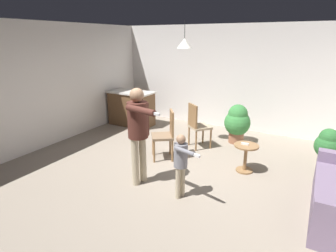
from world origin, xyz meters
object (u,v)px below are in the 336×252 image
(kitchen_counter, at_px, (132,108))
(person_adult, at_px, (138,126))
(spare_remote_on_table, at_px, (245,144))
(dining_chair_by_counter, at_px, (197,124))
(side_table_by_couch, at_px, (246,155))
(dining_chair_near_wall, at_px, (166,133))
(potted_plant_by_wall, at_px, (328,145))
(potted_plant_corner, at_px, (237,122))
(person_child, at_px, (181,159))

(kitchen_counter, distance_m, person_adult, 3.37)
(spare_remote_on_table, bearing_deg, person_adult, -137.47)
(dining_chair_by_counter, bearing_deg, person_adult, -56.16)
(kitchen_counter, distance_m, spare_remote_on_table, 3.73)
(side_table_by_couch, distance_m, spare_remote_on_table, 0.21)
(side_table_by_couch, relative_size, dining_chair_near_wall, 0.52)
(side_table_by_couch, bearing_deg, potted_plant_by_wall, 38.90)
(side_table_by_couch, relative_size, spare_remote_on_table, 4.00)
(side_table_by_couch, distance_m, dining_chair_by_counter, 1.41)
(potted_plant_by_wall, bearing_deg, dining_chair_by_counter, -170.85)
(side_table_by_couch, xyz_separation_m, potted_plant_corner, (-0.56, 1.37, 0.18))
(dining_chair_by_counter, distance_m, potted_plant_corner, 1.01)
(kitchen_counter, relative_size, dining_chair_by_counter, 1.26)
(person_adult, xyz_separation_m, spare_remote_on_table, (1.41, 1.29, -0.47))
(kitchen_counter, height_order, dining_chair_near_wall, dining_chair_near_wall)
(potted_plant_corner, relative_size, spare_remote_on_table, 7.03)
(side_table_by_couch, bearing_deg, person_child, -115.27)
(potted_plant_by_wall, bearing_deg, person_adult, -139.38)
(spare_remote_on_table, bearing_deg, side_table_by_couch, 12.84)
(person_child, xyz_separation_m, spare_remote_on_table, (0.61, 1.35, -0.10))
(person_adult, xyz_separation_m, dining_chair_near_wall, (-0.12, 1.09, -0.46))
(dining_chair_by_counter, bearing_deg, potted_plant_corner, 86.33)
(dining_chair_near_wall, bearing_deg, kitchen_counter, 17.10)
(side_table_by_couch, xyz_separation_m, person_adult, (-1.44, -1.30, 0.68))
(dining_chair_by_counter, xyz_separation_m, potted_plant_by_wall, (2.54, 0.41, -0.14))
(kitchen_counter, bearing_deg, spare_remote_on_table, -20.35)
(dining_chair_by_counter, height_order, potted_plant_corner, dining_chair_by_counter)
(person_adult, bearing_deg, potted_plant_by_wall, 142.01)
(side_table_by_couch, bearing_deg, kitchen_counter, 159.90)
(person_child, distance_m, spare_remote_on_table, 1.48)
(side_table_by_couch, height_order, spare_remote_on_table, spare_remote_on_table)
(dining_chair_by_counter, distance_m, dining_chair_near_wall, 0.90)
(side_table_by_couch, bearing_deg, dining_chair_by_counter, 153.04)
(kitchen_counter, height_order, person_child, person_child)
(side_table_by_couch, relative_size, person_adult, 0.32)
(person_adult, bearing_deg, person_child, 97.32)
(person_child, bearing_deg, side_table_by_couch, 169.15)
(person_child, bearing_deg, spare_remote_on_table, 170.07)
(side_table_by_couch, distance_m, person_child, 1.53)
(person_adult, height_order, spare_remote_on_table, person_adult)
(dining_chair_by_counter, distance_m, potted_plant_by_wall, 2.57)
(potted_plant_corner, bearing_deg, side_table_by_couch, -67.90)
(dining_chair_near_wall, xyz_separation_m, spare_remote_on_table, (1.52, 0.20, -0.01))
(dining_chair_by_counter, distance_m, spare_remote_on_table, 1.37)
(dining_chair_by_counter, relative_size, potted_plant_corner, 1.09)
(potted_plant_corner, bearing_deg, dining_chair_by_counter, -133.17)
(kitchen_counter, bearing_deg, potted_plant_corner, 1.50)
(person_adult, distance_m, person_child, 0.88)
(dining_chair_by_counter, xyz_separation_m, potted_plant_corner, (0.69, 0.74, -0.04))
(side_table_by_couch, distance_m, dining_chair_near_wall, 1.58)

